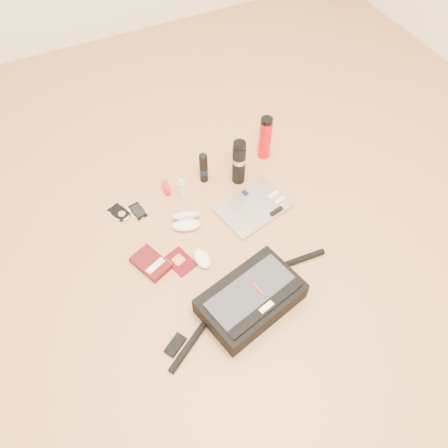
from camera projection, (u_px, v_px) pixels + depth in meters
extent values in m
plane|color=#BC804E|center=(228.00, 253.00, 2.03)|extent=(4.00, 4.00, 0.00)
cube|color=black|center=(251.00, 299.00, 1.84)|extent=(0.47, 0.36, 0.10)
cube|color=#2F3136|center=(253.00, 294.00, 1.79)|extent=(0.41, 0.27, 0.01)
cube|color=black|center=(266.00, 308.00, 1.75)|extent=(0.37, 0.13, 0.01)
cube|color=beige|center=(266.00, 307.00, 1.75)|extent=(0.07, 0.04, 0.02)
cube|color=red|center=(258.00, 290.00, 1.79)|extent=(0.02, 0.06, 0.02)
cylinder|color=black|center=(190.00, 344.00, 1.76)|extent=(0.24, 0.16, 0.03)
cylinder|color=black|center=(298.00, 260.00, 1.99)|extent=(0.26, 0.05, 0.03)
cube|color=black|center=(175.00, 345.00, 1.76)|extent=(0.10, 0.09, 0.02)
cube|color=#A9A9AC|center=(253.00, 207.00, 2.18)|extent=(0.39, 0.31, 0.02)
cube|color=black|center=(245.00, 193.00, 2.21)|extent=(0.03, 0.04, 0.00)
cube|color=silver|center=(273.00, 194.00, 2.21)|extent=(0.06, 0.03, 0.01)
cube|color=white|center=(280.00, 200.00, 2.18)|extent=(0.06, 0.03, 0.01)
cube|color=black|center=(276.00, 211.00, 2.14)|extent=(0.08, 0.04, 0.01)
cube|color=#450C0D|center=(151.00, 263.00, 1.98)|extent=(0.17, 0.20, 0.03)
cube|color=beige|center=(160.00, 255.00, 2.01)|extent=(0.06, 0.15, 0.03)
cube|color=beige|center=(156.00, 266.00, 1.96)|extent=(0.10, 0.06, 0.00)
cube|color=#4A040E|center=(180.00, 262.00, 2.00)|extent=(0.14, 0.16, 0.01)
cube|color=gold|center=(179.00, 260.00, 2.00)|extent=(0.06, 0.06, 0.00)
ellipsoid|color=white|center=(202.00, 259.00, 1.99)|extent=(0.07, 0.12, 0.04)
ellipsoid|color=white|center=(187.00, 225.00, 2.10)|extent=(0.16, 0.11, 0.04)
ellipsoid|color=silver|center=(186.00, 216.00, 2.11)|extent=(0.16, 0.11, 0.08)
ellipsoid|color=black|center=(181.00, 225.00, 2.10)|extent=(0.04, 0.04, 0.01)
ellipsoid|color=black|center=(192.00, 224.00, 2.10)|extent=(0.04, 0.04, 0.01)
cylinder|color=black|center=(187.00, 224.00, 2.10)|extent=(0.02, 0.01, 0.00)
cube|color=black|center=(119.00, 212.00, 2.17)|extent=(0.10, 0.12, 0.01)
cylinder|color=#AAAAAC|center=(122.00, 214.00, 2.15)|extent=(0.05, 0.05, 0.00)
torus|color=silver|center=(119.00, 212.00, 2.16)|extent=(0.12, 0.12, 0.01)
cube|color=black|center=(138.00, 211.00, 2.17)|extent=(0.07, 0.11, 0.01)
cube|color=black|center=(138.00, 210.00, 2.17)|extent=(0.06, 0.09, 0.00)
torus|color=silver|center=(138.00, 211.00, 2.17)|extent=(0.09, 0.09, 0.01)
cube|color=red|center=(166.00, 187.00, 2.25)|extent=(0.04, 0.07, 0.03)
cube|color=#B51011|center=(168.00, 193.00, 2.23)|extent=(0.03, 0.02, 0.02)
cylinder|color=#9C9C9E|center=(164.00, 181.00, 2.27)|extent=(0.03, 0.04, 0.02)
cylinder|color=#AFD3EE|center=(182.00, 190.00, 2.19)|extent=(0.04, 0.04, 0.10)
cylinder|color=silver|center=(181.00, 182.00, 2.15)|extent=(0.03, 0.03, 0.02)
cylinder|color=silver|center=(181.00, 180.00, 2.14)|extent=(0.02, 0.02, 0.01)
cylinder|color=black|center=(204.00, 168.00, 2.23)|extent=(0.05, 0.05, 0.18)
cylinder|color=black|center=(204.00, 171.00, 2.24)|extent=(0.05, 0.05, 0.03)
ellipsoid|color=black|center=(203.00, 156.00, 2.16)|extent=(0.04, 0.04, 0.02)
cylinder|color=black|center=(239.00, 164.00, 2.20)|extent=(0.07, 0.07, 0.24)
cylinder|color=#A1A1A4|center=(239.00, 160.00, 2.18)|extent=(0.07, 0.07, 0.03)
cylinder|color=black|center=(240.00, 145.00, 2.10)|extent=(0.07, 0.07, 0.02)
cylinder|color=red|center=(265.00, 139.00, 2.31)|extent=(0.08, 0.08, 0.23)
cylinder|color=black|center=(267.00, 121.00, 2.21)|extent=(0.07, 0.07, 0.02)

